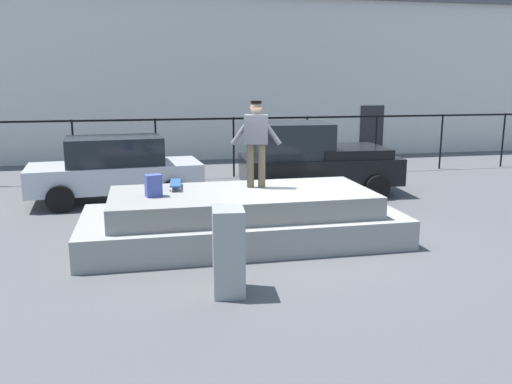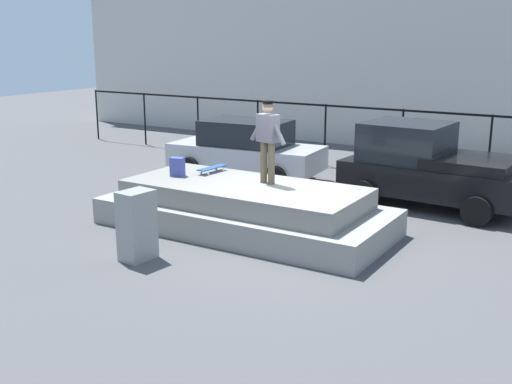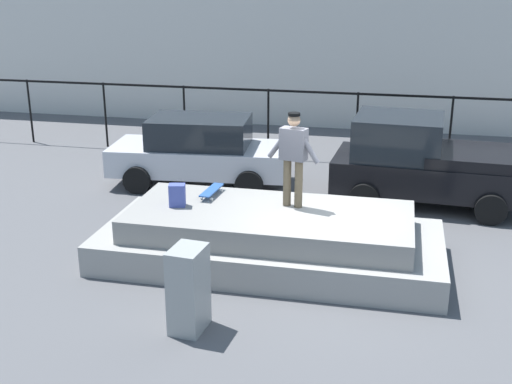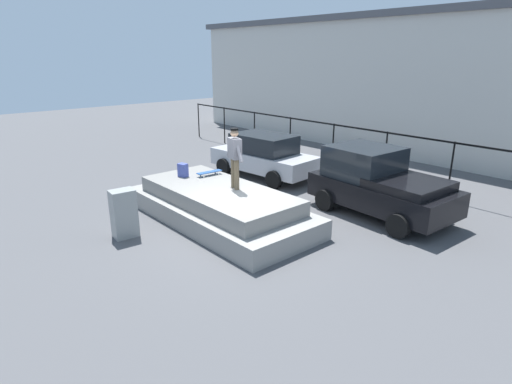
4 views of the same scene
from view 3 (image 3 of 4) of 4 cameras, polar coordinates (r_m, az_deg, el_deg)
ground_plane at (r=11.44m, az=6.05°, el=-6.61°), size 60.00×60.00×0.00m
concrete_ledge at (r=11.45m, az=1.18°, el=-4.10°), size 5.97×2.64×0.95m
skateboarder at (r=11.20m, az=3.30°, el=3.45°), size 0.97×0.35×1.67m
skateboard at (r=12.01m, az=-3.91°, el=0.14°), size 0.27×0.82×0.12m
backpack at (r=11.50m, az=-6.92°, el=-0.29°), size 0.32×0.26×0.40m
car_silver_sedan_near at (r=15.56m, az=-4.92°, el=3.65°), size 4.34×2.26×1.63m
car_black_pickup_mid at (r=14.68m, az=14.42°, el=2.62°), size 4.22×2.40×1.92m
utility_box at (r=9.33m, az=-5.94°, el=-8.47°), size 0.50×0.64×1.26m
fence_row at (r=17.49m, az=8.87°, el=6.87°), size 24.06×0.06×1.87m
warehouse_building at (r=24.31m, az=10.35°, el=14.50°), size 32.27×7.06×6.32m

